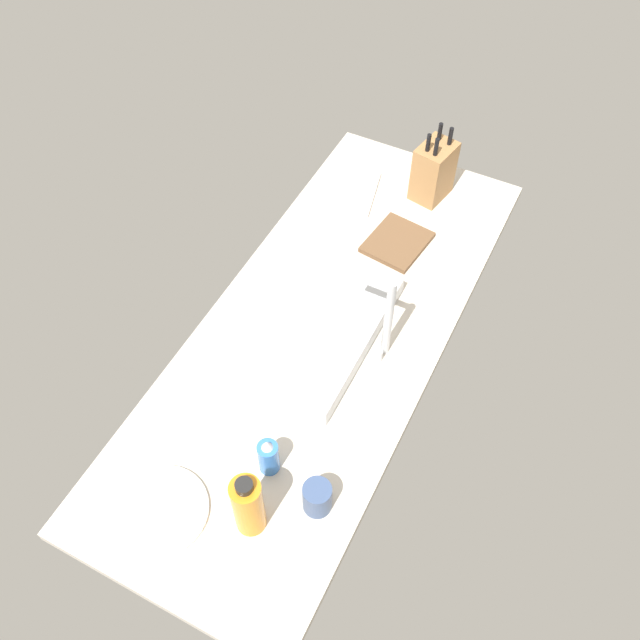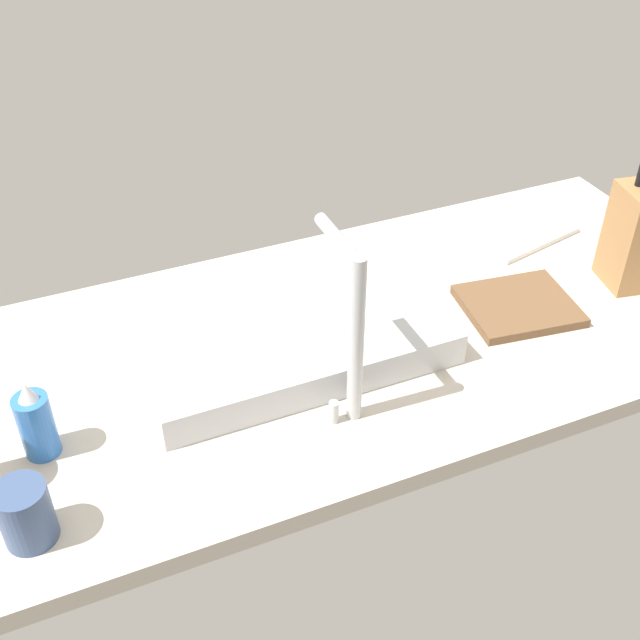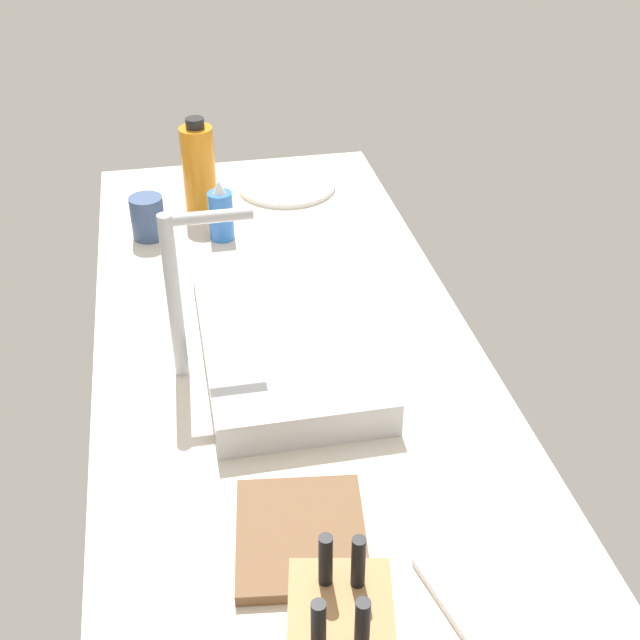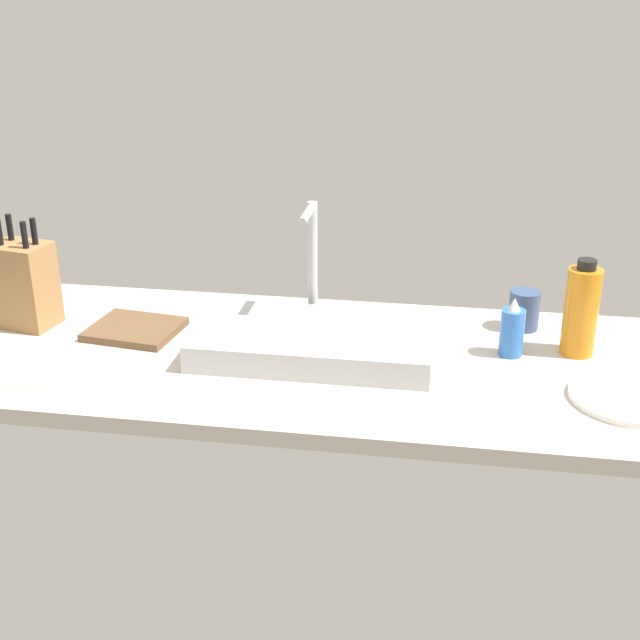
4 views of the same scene
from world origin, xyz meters
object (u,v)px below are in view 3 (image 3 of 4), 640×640
object	(u,v)px
faucet	(182,283)
water_bottle	(199,168)
cutting_board	(301,536)
dinner_plate	(286,185)
dish_towel	(516,604)
soap_bottle	(221,214)
coffee_mug	(148,217)
sink_basin	(284,335)

from	to	relation	value
faucet	water_bottle	world-z (taller)	faucet
cutting_board	dinner_plate	size ratio (longest dim) A/B	0.85
dinner_plate	cutting_board	bearing A→B (deg)	171.65
dish_towel	water_bottle	bearing A→B (deg)	13.96
soap_bottle	dish_towel	world-z (taller)	soap_bottle
cutting_board	water_bottle	xyz separation A→B (cm)	(101.45, 5.03, 9.38)
cutting_board	water_bottle	world-z (taller)	water_bottle
cutting_board	soap_bottle	world-z (taller)	soap_bottle
cutting_board	coffee_mug	world-z (taller)	coffee_mug
soap_bottle	dinner_plate	distance (cm)	29.22
soap_bottle	water_bottle	world-z (taller)	water_bottle
soap_bottle	dinner_plate	size ratio (longest dim) A/B	0.57
faucet	cutting_board	bearing A→B (deg)	-163.73
dish_towel	cutting_board	bearing A→B (deg)	57.02
cutting_board	soap_bottle	xyz separation A→B (cm)	(86.83, 1.80, 4.96)
water_bottle	dish_towel	size ratio (longest dim) A/B	1.00
sink_basin	coffee_mug	xyz separation A→B (cm)	(46.85, 22.18, 1.68)
dish_towel	coffee_mug	size ratio (longest dim) A/B	2.34
soap_bottle	water_bottle	distance (cm)	15.61
water_bottle	dinner_plate	world-z (taller)	water_bottle
sink_basin	dish_towel	bearing A→B (deg)	-162.00
dish_towel	dinner_plate	bearing A→B (deg)	3.67
sink_basin	dish_towel	world-z (taller)	sink_basin
water_bottle	sink_basin	bearing A→B (deg)	-170.33
faucet	coffee_mug	xyz separation A→B (cm)	(50.01, 5.55, -12.84)
soap_bottle	water_bottle	size ratio (longest dim) A/B	0.61
coffee_mug	soap_bottle	bearing A→B (deg)	-103.15
dinner_plate	coffee_mug	world-z (taller)	coffee_mug
cutting_board	faucet	bearing A→B (deg)	16.27
soap_bottle	coffee_mug	world-z (taller)	soap_bottle
faucet	sink_basin	bearing A→B (deg)	-79.25
soap_bottle	sink_basin	bearing A→B (deg)	-171.28
faucet	soap_bottle	bearing A→B (deg)	-12.18
soap_bottle	water_bottle	xyz separation A→B (cm)	(14.63, 3.23, 4.41)
sink_basin	dinner_plate	world-z (taller)	sink_basin
coffee_mug	cutting_board	bearing A→B (deg)	-169.14
cutting_board	dinner_plate	bearing A→B (deg)	-8.35
dish_towel	coffee_mug	bearing A→B (deg)	21.33
water_bottle	dinner_plate	size ratio (longest dim) A/B	0.93
cutting_board	dish_towel	xyz separation A→B (cm)	(-15.62, -24.07, -0.30)
faucet	water_bottle	bearing A→B (deg)	-6.34
sink_basin	faucet	bearing A→B (deg)	100.75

